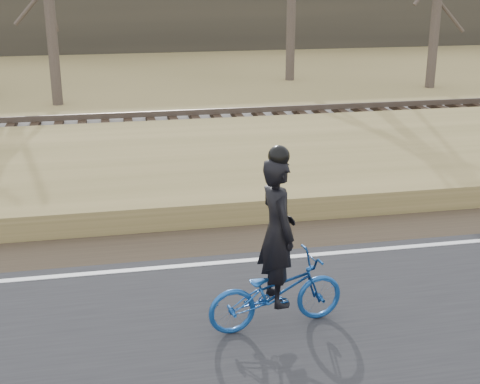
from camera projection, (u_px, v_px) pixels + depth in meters
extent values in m
plane|color=#9B854F|center=(271.00, 268.00, 10.35)|extent=(120.00, 120.00, 0.00)
cube|color=black|center=(321.00, 352.00, 8.01)|extent=(120.00, 6.00, 0.06)
cube|color=silver|center=(268.00, 259.00, 10.51)|extent=(120.00, 0.12, 0.01)
cube|color=#473A2B|center=(254.00, 237.00, 11.45)|extent=(120.00, 1.60, 0.04)
cube|color=#9B854F|center=(223.00, 176.00, 14.18)|extent=(120.00, 5.00, 0.44)
cube|color=slate|center=(198.00, 134.00, 17.71)|extent=(120.00, 3.00, 0.45)
cube|color=black|center=(198.00, 123.00, 17.61)|extent=(120.00, 2.40, 0.14)
cube|color=brown|center=(202.00, 124.00, 16.90)|extent=(120.00, 0.07, 0.15)
cube|color=brown|center=(194.00, 112.00, 18.23)|extent=(120.00, 0.07, 0.15)
imported|color=navy|center=(276.00, 292.00, 8.42)|extent=(1.86, 0.86, 0.94)
imported|color=black|center=(277.00, 232.00, 8.16)|extent=(0.54, 0.74, 1.88)
sphere|color=black|center=(279.00, 156.00, 7.86)|extent=(0.26, 0.26, 0.26)
cylinder|color=brown|center=(50.00, 14.00, 21.73)|extent=(0.36, 0.36, 5.98)
cylinder|color=brown|center=(437.00, 1.00, 24.91)|extent=(0.36, 0.36, 6.50)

